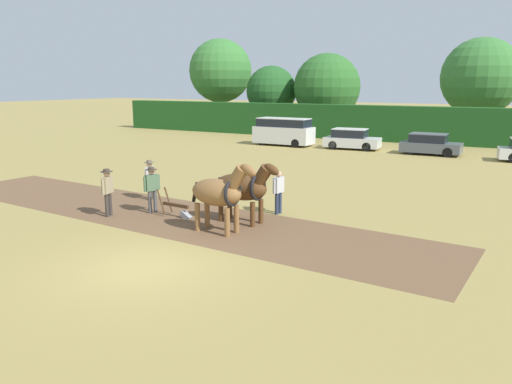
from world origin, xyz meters
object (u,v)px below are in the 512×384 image
Objects in this scene: farmer_at_plow at (152,186)px; farmer_beside_team at (278,189)px; tree_left at (271,91)px; plow at (178,209)px; tree_center_left at (327,87)px; draft_horse_lead_right at (243,187)px; tree_center at (481,77)px; parked_car_center_left at (430,144)px; parked_car_left at (351,139)px; farmer_onlooker_right at (150,177)px; draft_horse_lead_left at (219,192)px; farmer_onlooker_left at (107,188)px; tree_far_left at (220,71)px; parked_van at (284,132)px.

farmer_beside_team is at bearing 47.90° from farmer_at_plow.
tree_left is 36.74m from plow.
tree_center_left is 35.03m from draft_horse_lead_right.
tree_center_left is at bearing 120.99° from farmer_at_plow.
tree_center is at bearing 97.98° from farmer_at_plow.
parked_car_center_left is at bearing 87.05° from draft_horse_lead_right.
tree_center is 3.21× the size of draft_horse_lead_right.
tree_left reaches higher than draft_horse_lead_right.
parked_car_left is (-3.38, 21.58, -0.55)m from draft_horse_lead_right.
plow is 0.87× the size of farmer_onlooker_right.
tree_center_left is at bearing 115.07° from parked_car_left.
farmer_onlooker_right is (11.04, -32.07, -3.07)m from tree_left.
farmer_beside_team is 0.39× the size of parked_car_left.
draft_horse_lead_right is 21.55m from parked_car_center_left.
plow is (-2.42, 0.85, -1.05)m from draft_horse_lead_left.
farmer_onlooker_left is at bearing -140.64° from farmer_beside_team.
farmer_at_plow reaches higher than plow.
farmer_onlooker_right is at bearing -61.29° from tree_far_left.
farmer_onlooker_right is (-5.86, -0.55, 0.04)m from farmer_beside_team.
farmer_onlooker_right reaches higher than farmer_beside_team.
draft_horse_lead_right is at bearing -55.51° from tree_far_left.
tree_center is 5.21× the size of farmer_onlooker_right.
farmer_beside_team is (4.28, 2.23, -0.10)m from farmer_at_plow.
draft_horse_lead_left reaches higher than draft_horse_lead_right.
parked_van is at bearing 116.22° from draft_horse_lead_right.
tree_left is 6.26m from tree_center_left.
tree_far_left is 40.17m from farmer_onlooker_left.
tree_center_left reaches higher than plow.
parked_car_left is (0.37, 22.09, -0.31)m from farmer_at_plow.
draft_horse_lead_left is 23.23m from parked_car_left.
parked_car_center_left is at bearing 87.26° from draft_horse_lead_left.
farmer_onlooker_left reaches higher than farmer_beside_team.
farmer_onlooker_right reaches higher than parked_car_center_left.
farmer_at_plow is at bearing -105.37° from parked_car_center_left.
draft_horse_lead_right is 1.55× the size of farmer_at_plow.
tree_center_left reaches higher than draft_horse_lead_right.
farmer_at_plow is 4.83m from farmer_beside_team.
tree_center_left is 0.89× the size of tree_center.
parked_van reaches higher than farmer_onlooker_left.
parked_van is (-12.81, -13.37, -4.31)m from tree_center.
parked_van reaches higher than plow.
farmer_beside_team is at bearing -63.92° from parked_van.
parked_car_center_left is at bearing -6.41° from parked_car_left.
tree_far_left is 37.44m from farmer_onlooker_right.
tree_left reaches higher than farmer_beside_team.
farmer_onlooker_right is (-5.34, 1.17, -0.30)m from draft_horse_lead_right.
tree_center is at bearing 3.63° from tree_left.
draft_horse_lead_right is 22.97m from parked_van.
plow is (13.89, -33.80, -3.75)m from tree_left.
tree_far_left reaches higher than plow.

